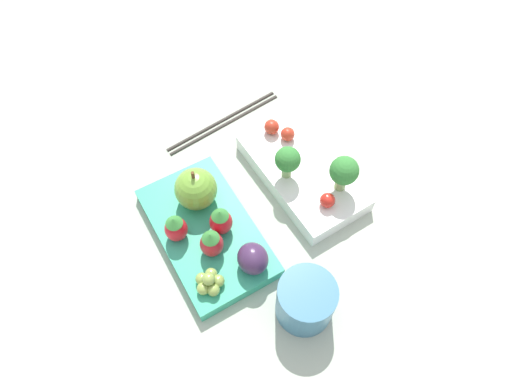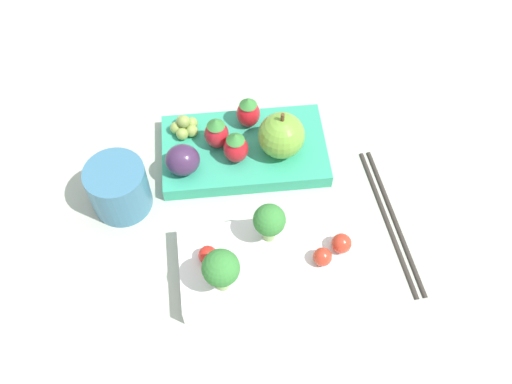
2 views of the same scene
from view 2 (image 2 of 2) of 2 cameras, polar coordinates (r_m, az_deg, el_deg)
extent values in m
plane|color=#ADB7A3|center=(0.71, -0.05, -1.93)|extent=(4.00, 4.00, 0.00)
cube|color=white|center=(0.66, 1.35, -7.18)|extent=(0.21, 0.12, 0.03)
cube|color=#33A87F|center=(0.75, -1.18, 4.15)|extent=(0.22, 0.13, 0.02)
cylinder|color=#93B770|center=(0.65, 1.30, -4.02)|extent=(0.01, 0.01, 0.02)
sphere|color=#388438|center=(0.63, 1.35, -2.83)|extent=(0.04, 0.04, 0.04)
cylinder|color=#93B770|center=(0.62, -3.40, -8.77)|extent=(0.02, 0.02, 0.02)
sphere|color=#388438|center=(0.60, -3.54, -7.59)|extent=(0.04, 0.04, 0.04)
sphere|color=red|center=(0.64, -4.84, -6.29)|extent=(0.02, 0.02, 0.02)
sphere|color=red|center=(0.64, 6.66, -6.46)|extent=(0.02, 0.02, 0.02)
sphere|color=red|center=(0.65, 8.54, -5.10)|extent=(0.02, 0.02, 0.02)
sphere|color=#70A838|center=(0.72, 2.57, 5.67)|extent=(0.06, 0.06, 0.06)
cylinder|color=brown|center=(0.69, 2.67, 7.40)|extent=(0.00, 0.00, 0.01)
ellipsoid|color=red|center=(0.71, -2.03, 4.36)|extent=(0.03, 0.03, 0.04)
cone|color=#388438|center=(0.70, -2.08, 5.49)|extent=(0.02, 0.02, 0.01)
ellipsoid|color=red|center=(0.73, -3.96, 5.78)|extent=(0.03, 0.03, 0.04)
cone|color=#388438|center=(0.71, -4.06, 6.91)|extent=(0.02, 0.02, 0.01)
ellipsoid|color=red|center=(0.75, -0.90, 7.84)|extent=(0.03, 0.03, 0.04)
cone|color=#388438|center=(0.73, -0.92, 8.97)|extent=(0.02, 0.02, 0.01)
ellipsoid|color=#42284C|center=(0.71, -7.35, 3.19)|extent=(0.04, 0.04, 0.04)
sphere|color=#8EA84C|center=(0.76, -7.97, 6.37)|extent=(0.02, 0.02, 0.02)
sphere|color=#8EA84C|center=(0.75, -7.38, 5.79)|extent=(0.02, 0.02, 0.02)
sphere|color=#8EA84C|center=(0.75, -6.44, 6.10)|extent=(0.02, 0.02, 0.02)
sphere|color=#8EA84C|center=(0.76, -6.45, 6.86)|extent=(0.02, 0.02, 0.02)
sphere|color=#8EA84C|center=(0.76, -7.39, 7.02)|extent=(0.02, 0.02, 0.02)
sphere|color=#8EA84C|center=(0.75, -7.22, 7.00)|extent=(0.02, 0.02, 0.02)
cylinder|color=teal|center=(0.71, -13.57, 0.39)|extent=(0.07, 0.07, 0.07)
cylinder|color=#332D28|center=(0.72, 12.99, -2.74)|extent=(0.03, 0.21, 0.01)
cylinder|color=#332D28|center=(0.72, 13.72, -2.60)|extent=(0.03, 0.21, 0.01)
camera|label=1|loc=(0.60, -45.28, 43.91)|focal=32.00mm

